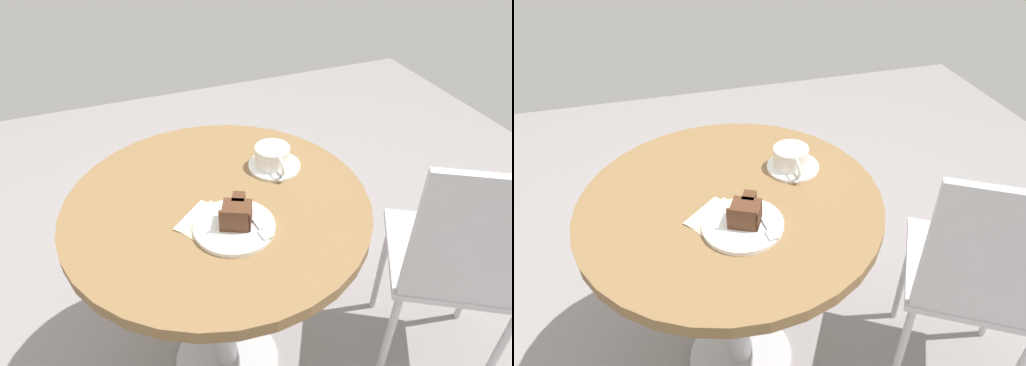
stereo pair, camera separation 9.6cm
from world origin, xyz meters
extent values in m
cube|color=gray|center=(0.00, 0.00, -0.01)|extent=(4.40, 4.40, 0.01)
cylinder|color=brown|center=(0.00, 0.00, 0.72)|extent=(0.80, 0.80, 0.03)
cylinder|color=#B7B7BC|center=(0.00, 0.00, 0.36)|extent=(0.07, 0.07, 0.68)
cylinder|color=#B7B7BC|center=(0.00, 0.00, 0.01)|extent=(0.36, 0.36, 0.02)
cylinder|color=white|center=(-0.09, 0.20, 0.74)|extent=(0.15, 0.15, 0.01)
cylinder|color=white|center=(-0.09, 0.20, 0.77)|extent=(0.10, 0.10, 0.06)
cylinder|color=beige|center=(-0.09, 0.20, 0.80)|extent=(0.09, 0.09, 0.00)
torus|color=white|center=(-0.04, 0.20, 0.77)|extent=(0.05, 0.01, 0.05)
cube|color=#B7B7BC|center=(-0.05, 0.23, 0.74)|extent=(0.06, 0.08, 0.00)
ellipsoid|color=#B7B7BC|center=(-0.02, 0.19, 0.74)|extent=(0.02, 0.02, 0.00)
cylinder|color=white|center=(0.12, 0.01, 0.74)|extent=(0.20, 0.20, 0.01)
cube|color=#381E14|center=(0.11, 0.02, 0.76)|extent=(0.08, 0.09, 0.02)
cube|color=#381E14|center=(0.08, 0.03, 0.76)|extent=(0.05, 0.04, 0.02)
cube|color=#4C2B19|center=(0.11, 0.02, 0.77)|extent=(0.08, 0.09, 0.01)
cube|color=#4C2B19|center=(0.08, 0.03, 0.77)|extent=(0.05, 0.04, 0.01)
cube|color=#381E14|center=(0.11, 0.02, 0.78)|extent=(0.08, 0.09, 0.02)
cube|color=#381E14|center=(0.08, 0.03, 0.78)|extent=(0.05, 0.04, 0.02)
cube|color=#4C2B19|center=(0.11, 0.02, 0.80)|extent=(0.08, 0.09, 0.01)
cube|color=#4C2B19|center=(0.08, 0.03, 0.80)|extent=(0.05, 0.04, 0.01)
cube|color=#4C2B19|center=(0.14, 0.00, 0.78)|extent=(0.04, 0.07, 0.06)
cube|color=#B7B7BC|center=(0.11, 0.06, 0.75)|extent=(0.11, 0.02, 0.00)
cube|color=#B7B7BC|center=(0.18, 0.06, 0.75)|extent=(0.04, 0.03, 0.00)
cube|color=beige|center=(0.09, -0.04, 0.73)|extent=(0.19, 0.19, 0.00)
cube|color=beige|center=(0.07, -0.04, 0.74)|extent=(0.18, 0.18, 0.00)
cylinder|color=#BCBCC1|center=(0.14, 0.89, 0.23)|extent=(0.02, 0.02, 0.46)
cylinder|color=#BCBCC1|center=(-0.02, 0.62, 0.23)|extent=(0.02, 0.02, 0.46)
cylinder|color=#BCBCC1|center=(0.42, 0.73, 0.23)|extent=(0.02, 0.02, 0.46)
cylinder|color=#BCBCC1|center=(0.26, 0.45, 0.23)|extent=(0.02, 0.02, 0.46)
cube|color=#BCBCC1|center=(0.20, 0.67, 0.47)|extent=(0.52, 0.52, 0.02)
cube|color=#BCBCC1|center=(0.35, 0.58, 0.69)|extent=(0.20, 0.32, 0.42)
camera|label=1|loc=(0.90, -0.24, 1.49)|focal=32.00mm
camera|label=2|loc=(0.93, -0.15, 1.49)|focal=32.00mm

